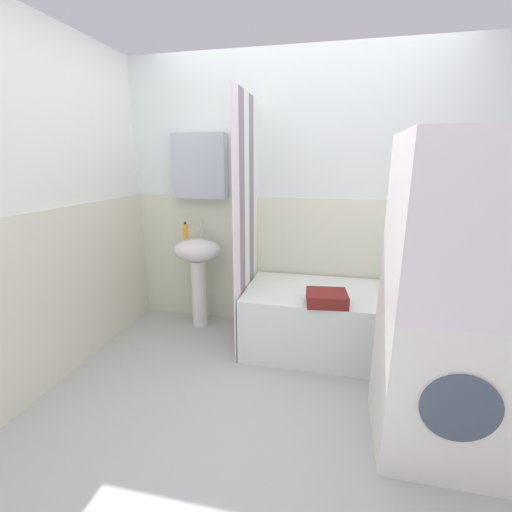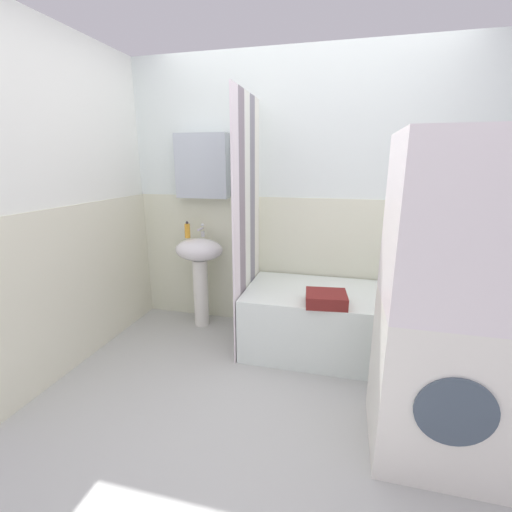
% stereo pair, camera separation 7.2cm
% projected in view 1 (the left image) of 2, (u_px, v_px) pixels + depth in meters
% --- Properties ---
extents(ground_plane, '(4.80, 5.60, 0.04)m').
position_uv_depth(ground_plane, '(274.00, 414.00, 2.19)').
color(ground_plane, '#B5B7B3').
extents(wall_back_tiled, '(3.60, 0.18, 2.40)m').
position_uv_depth(wall_back_tiled, '(294.00, 204.00, 3.09)').
color(wall_back_tiled, white).
rests_on(wall_back_tiled, ground_plane).
extents(wall_left_tiled, '(0.07, 1.81, 2.40)m').
position_uv_depth(wall_left_tiled, '(71.00, 217.00, 2.54)').
color(wall_left_tiled, white).
rests_on(wall_left_tiled, ground_plane).
extents(sink, '(0.44, 0.34, 0.83)m').
position_uv_depth(sink, '(198.00, 263.00, 3.18)').
color(sink, white).
rests_on(sink, ground_plane).
extents(faucet, '(0.03, 0.12, 0.12)m').
position_uv_depth(faucet, '(200.00, 231.00, 3.18)').
color(faucet, silver).
rests_on(faucet, sink).
extents(soap_dispenser, '(0.05, 0.05, 0.15)m').
position_uv_depth(soap_dispenser, '(185.00, 231.00, 3.14)').
color(soap_dispenser, gold).
rests_on(soap_dispenser, sink).
extents(bathtub, '(1.49, 0.76, 0.51)m').
position_uv_depth(bathtub, '(338.00, 321.00, 2.83)').
color(bathtub, white).
rests_on(bathtub, ground_plane).
extents(shower_curtain, '(0.01, 0.76, 2.00)m').
position_uv_depth(shower_curtain, '(247.00, 227.00, 2.79)').
color(shower_curtain, white).
rests_on(shower_curtain, ground_plane).
extents(body_wash_bottle, '(0.07, 0.07, 0.19)m').
position_uv_depth(body_wash_bottle, '(420.00, 275.00, 2.89)').
color(body_wash_bottle, '#C2516D').
rests_on(body_wash_bottle, bathtub).
extents(conditioner_bottle, '(0.06, 0.06, 0.16)m').
position_uv_depth(conditioner_bottle, '(408.00, 276.00, 2.91)').
color(conditioner_bottle, '#2B8353').
rests_on(conditioner_bottle, bathtub).
extents(shampoo_bottle, '(0.06, 0.06, 0.23)m').
position_uv_depth(shampoo_bottle, '(390.00, 270.00, 2.94)').
color(shampoo_bottle, white).
rests_on(shampoo_bottle, bathtub).
extents(towel_folded, '(0.31, 0.28, 0.09)m').
position_uv_depth(towel_folded, '(327.00, 298.00, 2.52)').
color(towel_folded, maroon).
rests_on(towel_folded, bathtub).
extents(washer_dryer_stack, '(0.62, 0.59, 1.64)m').
position_uv_depth(washer_dryer_stack, '(452.00, 306.00, 1.72)').
color(washer_dryer_stack, white).
rests_on(washer_dryer_stack, ground_plane).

